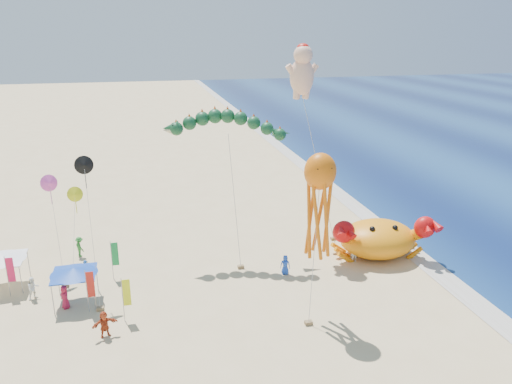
{
  "coord_description": "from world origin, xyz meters",
  "views": [
    {
      "loc": [
        -10.52,
        -33.94,
        18.6
      ],
      "look_at": [
        -2.0,
        2.0,
        6.5
      ],
      "focal_mm": 35.0,
      "sensor_mm": 36.0,
      "label": 1
    }
  ],
  "objects_px": {
    "cherub_kite": "(302,70)",
    "canopy_blue": "(74,271)",
    "dragon_kite": "(226,128)",
    "crab_inflatable": "(378,238)",
    "octopus_kite": "(319,198)",
    "canopy_white": "(1,257)"
  },
  "relations": [
    {
      "from": "cherub_kite",
      "to": "octopus_kite",
      "type": "bearing_deg",
      "value": -102.56
    },
    {
      "from": "dragon_kite",
      "to": "canopy_blue",
      "type": "relative_size",
      "value": 3.72
    },
    {
      "from": "crab_inflatable",
      "to": "octopus_kite",
      "type": "bearing_deg",
      "value": -138.72
    },
    {
      "from": "dragon_kite",
      "to": "canopy_blue",
      "type": "height_order",
      "value": "dragon_kite"
    },
    {
      "from": "canopy_blue",
      "to": "canopy_white",
      "type": "bearing_deg",
      "value": 146.4
    },
    {
      "from": "crab_inflatable",
      "to": "canopy_blue",
      "type": "xyz_separation_m",
      "value": [
        -24.34,
        -2.03,
        0.73
      ]
    },
    {
      "from": "octopus_kite",
      "to": "canopy_white",
      "type": "height_order",
      "value": "octopus_kite"
    },
    {
      "from": "dragon_kite",
      "to": "cherub_kite",
      "type": "xyz_separation_m",
      "value": [
        6.68,
        0.97,
        4.39
      ]
    },
    {
      "from": "dragon_kite",
      "to": "cherub_kite",
      "type": "relative_size",
      "value": 0.69
    },
    {
      "from": "cherub_kite",
      "to": "canopy_white",
      "type": "distance_m",
      "value": 27.64
    },
    {
      "from": "cherub_kite",
      "to": "canopy_blue",
      "type": "relative_size",
      "value": 5.4
    },
    {
      "from": "crab_inflatable",
      "to": "canopy_white",
      "type": "height_order",
      "value": "crab_inflatable"
    },
    {
      "from": "canopy_blue",
      "to": "canopy_white",
      "type": "height_order",
      "value": "same"
    },
    {
      "from": "dragon_kite",
      "to": "cherub_kite",
      "type": "bearing_deg",
      "value": 8.3
    },
    {
      "from": "cherub_kite",
      "to": "octopus_kite",
      "type": "distance_m",
      "value": 14.24
    },
    {
      "from": "dragon_kite",
      "to": "canopy_white",
      "type": "distance_m",
      "value": 19.63
    },
    {
      "from": "crab_inflatable",
      "to": "cherub_kite",
      "type": "height_order",
      "value": "cherub_kite"
    },
    {
      "from": "crab_inflatable",
      "to": "octopus_kite",
      "type": "relative_size",
      "value": 0.78
    },
    {
      "from": "cherub_kite",
      "to": "octopus_kite",
      "type": "height_order",
      "value": "cherub_kite"
    },
    {
      "from": "cherub_kite",
      "to": "octopus_kite",
      "type": "relative_size",
      "value": 1.55
    },
    {
      "from": "dragon_kite",
      "to": "canopy_white",
      "type": "bearing_deg",
      "value": -172.71
    },
    {
      "from": "cherub_kite",
      "to": "dragon_kite",
      "type": "bearing_deg",
      "value": -171.7
    }
  ]
}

